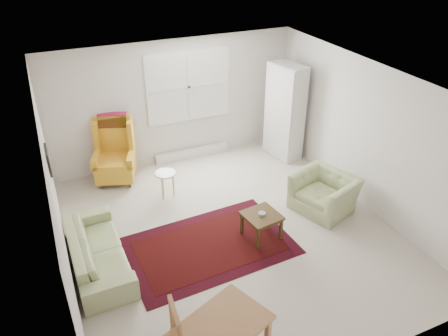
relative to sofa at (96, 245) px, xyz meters
name	(u,v)px	position (x,y,z in m)	size (l,w,h in m)	color
room	(227,159)	(2.12, 0.12, 0.88)	(5.04, 5.54, 2.51)	#BBB09F
rug	(209,246)	(1.63, -0.27, -0.37)	(2.54, 1.63, 0.03)	black
sofa	(96,245)	(0.00, 0.00, 0.00)	(1.88, 0.73, 0.76)	#99A66F
armchair	(324,190)	(3.84, -0.12, 0.01)	(0.99, 0.87, 0.77)	#99A66F
wingback_chair	(113,152)	(0.73, 2.26, 0.26)	(0.73, 0.78, 1.27)	gold
coffee_table	(261,225)	(2.49, -0.38, -0.16)	(0.53, 0.53, 0.43)	#442F15
stool	(166,184)	(1.46, 1.37, -0.13)	(0.37, 0.37, 0.49)	white
cabinet	(285,112)	(4.20, 1.89, 0.61)	(0.42, 0.79, 1.98)	silver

